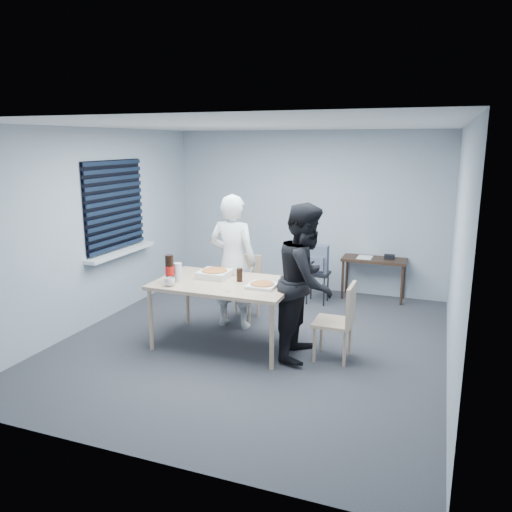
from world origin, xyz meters
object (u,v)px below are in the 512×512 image
at_px(dining_table, 224,287).
at_px(stool, 318,279).
at_px(person_white, 233,262).
at_px(person_black, 306,281).
at_px(mug_b, 239,272).
at_px(mug_a, 170,282).
at_px(soda_bottle, 170,269).
at_px(chair_right, 341,317).
at_px(chair_far, 245,282).
at_px(backpack, 318,259).
at_px(side_table, 374,263).

height_order(dining_table, stool, dining_table).
xyz_separation_m(person_white, person_black, (1.13, -0.56, 0.00)).
height_order(person_black, mug_b, person_black).
xyz_separation_m(mug_a, soda_bottle, (-0.08, 0.14, 0.11)).
height_order(chair_right, soda_bottle, soda_bottle).
relative_size(chair_far, person_black, 0.50).
xyz_separation_m(dining_table, chair_right, (1.39, 0.06, -0.22)).
height_order(backpack, mug_a, backpack).
bearing_deg(chair_right, chair_far, 149.06).
height_order(dining_table, side_table, dining_table).
bearing_deg(chair_right, backpack, 110.91).
relative_size(dining_table, chair_far, 1.83).
distance_m(dining_table, chair_far, 1.00).
bearing_deg(person_white, side_table, -130.43).
xyz_separation_m(chair_right, person_black, (-0.41, -0.00, 0.37)).
bearing_deg(chair_far, person_white, -93.27).
relative_size(chair_far, chair_right, 1.00).
bearing_deg(chair_far, stool, 51.51).
height_order(stool, backpack, backpack).
bearing_deg(chair_right, person_white, 160.12).
relative_size(chair_far, stool, 1.85).
height_order(person_white, person_black, same).
distance_m(side_table, stool, 0.94).
bearing_deg(stool, soda_bottle, -119.92).
bearing_deg(dining_table, chair_far, 97.73).
xyz_separation_m(dining_table, chair_far, (-0.13, 0.97, -0.22)).
bearing_deg(chair_right, stool, 110.78).
bearing_deg(chair_right, dining_table, -177.71).
xyz_separation_m(chair_far, person_black, (1.11, -0.92, 0.37)).
distance_m(stool, mug_b, 1.83).
height_order(dining_table, soda_bottle, soda_bottle).
distance_m(mug_a, soda_bottle, 0.20).
bearing_deg(mug_b, dining_table, -99.08).
relative_size(chair_far, soda_bottle, 2.71).
xyz_separation_m(dining_table, backpack, (0.67, 1.96, -0.05)).
relative_size(chair_right, person_white, 0.50).
bearing_deg(mug_b, person_white, 124.57).
height_order(chair_right, person_black, person_black).
bearing_deg(person_white, dining_table, 103.90).
distance_m(mug_b, soda_bottle, 0.86).
relative_size(person_black, mug_b, 17.70).
distance_m(chair_far, chair_right, 1.78).
distance_m(backpack, soda_bottle, 2.55).
height_order(chair_right, person_white, person_white).
distance_m(person_white, side_table, 2.47).
relative_size(person_black, backpack, 4.23).
distance_m(person_black, stool, 2.02).
height_order(chair_far, backpack, backpack).
height_order(backpack, mug_b, backpack).
bearing_deg(side_table, person_white, -130.43).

